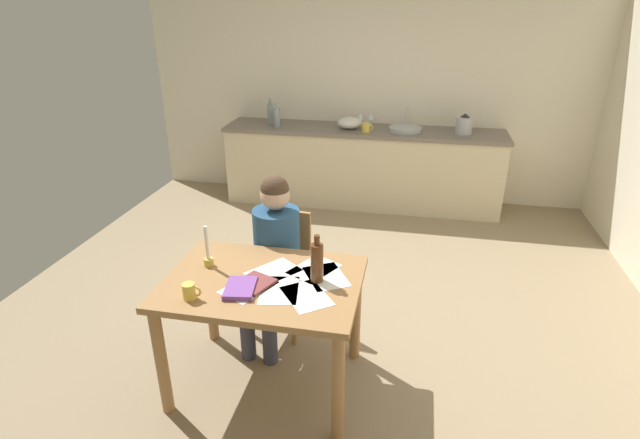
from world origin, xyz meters
TOP-DOWN VIEW (x-y plane):
  - ground_plane at (0.00, 0.00)m, footprint 5.20×5.20m
  - wall_back at (0.00, 2.60)m, footprint 5.20×0.12m
  - kitchen_counter at (0.00, 2.24)m, footprint 3.17×0.64m
  - dining_table at (-0.20, -0.91)m, footprint 1.14×0.82m
  - chair_at_table at (-0.28, -0.26)m, footprint 0.44×0.44m
  - person_seated at (-0.29, -0.41)m, footprint 0.36×0.61m
  - coffee_mug at (-0.53, -1.18)m, footprint 0.11×0.07m
  - candlestick at (-0.57, -0.82)m, footprint 0.06×0.06m
  - book_magazine at (-0.29, -1.05)m, footprint 0.19×0.24m
  - book_cookery at (-0.23, -0.98)m, footprint 0.25×0.25m
  - paper_letter at (0.15, -0.81)m, footprint 0.33×0.36m
  - paper_bill at (-0.26, -1.01)m, footprint 0.32×0.36m
  - paper_envelope at (-0.17, -0.81)m, footprint 0.35×0.36m
  - paper_receipt at (0.06, -0.73)m, footprint 0.33×0.36m
  - paper_notice at (-0.08, -1.00)m, footprint 0.26×0.33m
  - paper_flyer at (0.09, -1.03)m, footprint 0.35×0.36m
  - wine_bottle_on_table at (0.11, -0.86)m, footprint 0.07×0.07m
  - sink_unit at (0.47, 2.24)m, footprint 0.36×0.36m
  - bottle_oil at (-1.10, 2.27)m, footprint 0.08×0.08m
  - bottle_vinegar at (-0.98, 2.14)m, footprint 0.08×0.08m
  - mixing_bowl at (-0.16, 2.23)m, footprint 0.28×0.28m
  - stovetop_kettle at (1.10, 2.24)m, footprint 0.18×0.18m
  - wine_glass_near_sink at (0.06, 2.39)m, footprint 0.07×0.07m
  - wine_glass_by_kettle at (-0.06, 2.39)m, footprint 0.07×0.07m
  - teacup_on_counter at (0.05, 2.09)m, footprint 0.12×0.09m

SIDE VIEW (x-z plane):
  - ground_plane at x=0.00m, z-range -0.04..0.00m
  - kitchen_counter at x=0.00m, z-range 0.00..0.90m
  - chair_at_table at x=-0.28m, z-range 0.05..0.92m
  - dining_table at x=-0.20m, z-range 0.26..1.01m
  - person_seated at x=-0.29m, z-range 0.08..1.28m
  - paper_letter at x=0.15m, z-range 0.76..0.76m
  - paper_bill at x=-0.26m, z-range 0.76..0.76m
  - paper_envelope at x=-0.17m, z-range 0.76..0.76m
  - paper_receipt at x=0.06m, z-range 0.76..0.76m
  - paper_notice at x=-0.08m, z-range 0.76..0.76m
  - paper_flyer at x=0.09m, z-range 0.76..0.76m
  - book_cookery at x=-0.23m, z-range 0.76..0.77m
  - book_magazine at x=-0.29m, z-range 0.76..0.79m
  - coffee_mug at x=-0.53m, z-range 0.76..0.85m
  - candlestick at x=-0.57m, z-range 0.70..0.96m
  - wine_bottle_on_table at x=0.11m, z-range 0.73..1.03m
  - sink_unit at x=0.47m, z-range 0.80..1.04m
  - teacup_on_counter at x=0.05m, z-range 0.90..1.00m
  - mixing_bowl at x=-0.16m, z-range 0.90..1.02m
  - stovetop_kettle at x=1.10m, z-range 0.89..1.11m
  - wine_glass_near_sink at x=0.06m, z-range 0.93..1.09m
  - wine_glass_by_kettle at x=-0.06m, z-range 0.93..1.09m
  - bottle_vinegar at x=-0.98m, z-range 0.88..1.14m
  - bottle_oil at x=-1.10m, z-range 0.88..1.17m
  - wall_back at x=0.00m, z-range 0.00..2.60m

